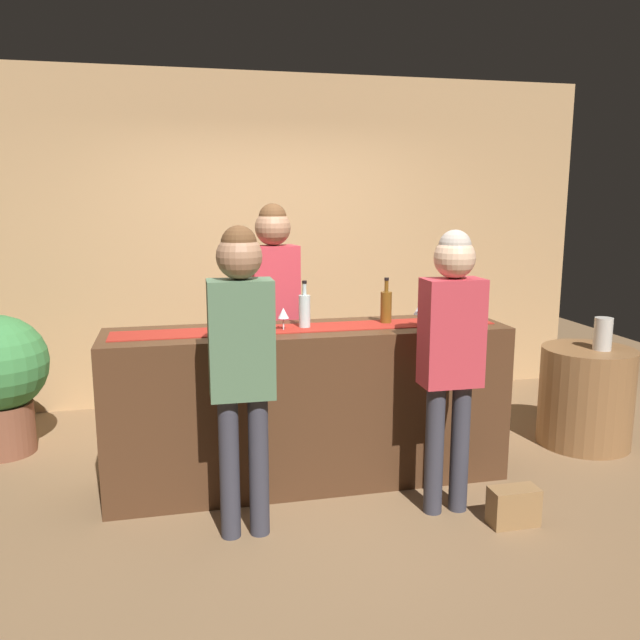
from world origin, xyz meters
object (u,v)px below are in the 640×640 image
wine_bottle_amber (386,306)px  wine_bottle_clear (305,310)px  round_side_table (586,396)px  handbag (514,506)px  vase_on_side_table (603,334)px  wine_glass_near_customer (419,310)px  bartender (274,299)px  customer_browsing (241,350)px  wine_glass_mid_counter (283,314)px  customer_sipping (451,343)px

wine_bottle_amber → wine_bottle_clear: size_ratio=1.00×
round_side_table → handbag: size_ratio=2.64×
wine_bottle_amber → round_side_table: bearing=4.1°
vase_on_side_table → round_side_table: bearing=134.2°
wine_glass_near_customer → handbag: bearing=-67.3°
bartender → customer_browsing: bearing=63.2°
vase_on_side_table → bartender: bearing=168.6°
wine_glass_near_customer → customer_browsing: (-1.19, -0.52, -0.07)m
customer_browsing → round_side_table: customer_browsing is taller
round_side_table → customer_browsing: bearing=-163.6°
wine_bottle_amber → wine_glass_mid_counter: (-0.70, -0.08, -0.01)m
wine_bottle_amber → bartender: (-0.66, 0.54, -0.01)m
wine_glass_mid_counter → customer_browsing: 0.67m
wine_bottle_amber → customer_sipping: (0.17, -0.65, -0.11)m
wine_glass_mid_counter → customer_sipping: size_ratio=0.09×
wine_bottle_clear → customer_browsing: bearing=-126.4°
customer_sipping → handbag: customer_sipping is taller
wine_glass_near_customer → customer_browsing: customer_browsing is taller
customer_browsing → wine_bottle_clear: bearing=54.7°
wine_bottle_clear → bartender: bearing=101.0°
wine_glass_mid_counter → bartender: bearing=86.6°
wine_glass_mid_counter → handbag: 1.76m
wine_glass_mid_counter → round_side_table: wine_glass_mid_counter is taller
wine_bottle_amber → customer_browsing: 1.22m
customer_sipping → handbag: size_ratio=5.96×
wine_glass_near_customer → customer_sipping: (0.00, -0.50, -0.10)m
wine_bottle_amber → customer_sipping: size_ratio=0.18×
wine_glass_mid_counter → round_side_table: bearing=4.9°
bartender → wine_glass_near_customer: bearing=130.6°
handbag → wine_glass_mid_counter: bearing=145.5°
customer_browsing → round_side_table: bearing=17.5°
wine_glass_near_customer → bartender: bartender is taller
wine_bottle_clear → round_side_table: 2.32m
wine_bottle_amber → wine_glass_near_customer: bearing=-40.8°
bartender → vase_on_side_table: (2.35, -0.48, -0.27)m
wine_glass_near_customer → wine_glass_mid_counter: bearing=175.7°
round_side_table → vase_on_side_table: (0.06, -0.06, 0.49)m
handbag → wine_glass_near_customer: bearing=112.7°
customer_sipping → handbag: (0.31, -0.24, -0.92)m
wine_bottle_amber → handbag: 1.45m
bartender → round_side_table: bartender is taller
wine_glass_mid_counter → wine_glass_near_customer: bearing=-4.3°
wine_bottle_amber → handbag: bearing=-61.6°
wine_glass_mid_counter → customer_sipping: customer_sipping is taller
wine_bottle_amber → wine_bottle_clear: same height
wine_glass_mid_counter → handbag: bearing=-34.5°
wine_glass_near_customer → round_side_table: 1.67m
round_side_table → handbag: bearing=-138.6°
customer_sipping → vase_on_side_table: size_ratio=6.95×
wine_bottle_amber → bartender: 0.85m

